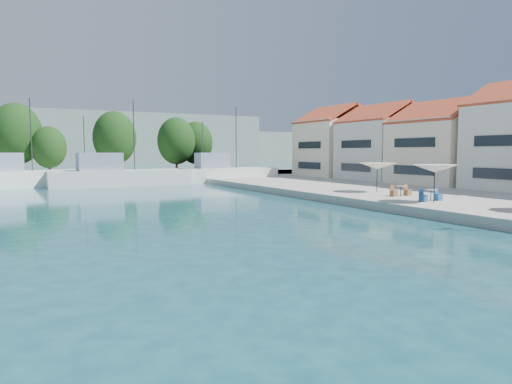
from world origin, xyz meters
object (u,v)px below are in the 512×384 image
umbrella_white (435,168)px  umbrella_cream (377,166)px  trawler_03 (118,177)px  trawler_02 (16,178)px  trawler_04 (224,174)px

umbrella_white → umbrella_cream: umbrella_white is taller
trawler_03 → umbrella_white: (13.75, -32.93, 1.74)m
umbrella_cream → trawler_02: bearing=133.8°
trawler_03 → umbrella_cream: 29.91m
umbrella_white → umbrella_cream: 7.97m
trawler_03 → trawler_04: same height
trawler_02 → umbrella_white: (24.06, -35.06, 1.73)m
trawler_03 → trawler_04: (13.78, 0.82, 0.00)m
trawler_03 → trawler_04: bearing=3.3°
umbrella_cream → umbrella_white: bearing=-105.8°
trawler_04 → umbrella_white: trawler_04 is taller
trawler_02 → trawler_03: (10.31, -2.12, -0.00)m
trawler_04 → umbrella_white: size_ratio=4.64×
trawler_02 → trawler_03: size_ratio=0.90×
trawler_03 → trawler_02: bearing=168.3°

